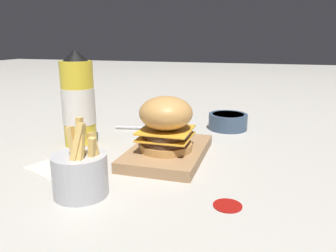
{
  "coord_description": "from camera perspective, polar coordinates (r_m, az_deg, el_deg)",
  "views": [
    {
      "loc": [
        -0.73,
        -0.21,
        0.26
      ],
      "look_at": [
        -0.06,
        -0.01,
        0.07
      ],
      "focal_mm": 35.0,
      "sensor_mm": 36.0,
      "label": 1
    }
  ],
  "objects": [
    {
      "name": "ground_plane",
      "position": [
        0.8,
        0.76,
        -3.97
      ],
      "size": [
        6.0,
        6.0,
        0.0
      ],
      "primitive_type": "plane",
      "color": "#B7B2A8"
    },
    {
      "name": "serving_board",
      "position": [
        0.75,
        0.0,
        -4.57
      ],
      "size": [
        0.25,
        0.16,
        0.02
      ],
      "color": "#A37A51",
      "rests_on": "ground_plane"
    },
    {
      "name": "burger",
      "position": [
        0.71,
        -0.37,
        0.52
      ],
      "size": [
        0.12,
        0.12,
        0.12
      ],
      "color": "tan",
      "rests_on": "serving_board"
    },
    {
      "name": "ketchup_bottle",
      "position": [
        0.84,
        -15.33,
        4.01
      ],
      "size": [
        0.08,
        0.08,
        0.24
      ],
      "color": "yellow",
      "rests_on": "ground_plane"
    },
    {
      "name": "fries_basket",
      "position": [
        0.58,
        -15.02,
        -7.82
      ],
      "size": [
        0.09,
        0.09,
        0.13
      ],
      "color": "#B7B7BC",
      "rests_on": "ground_plane"
    },
    {
      "name": "side_bowl",
      "position": [
        0.99,
        10.39,
        0.87
      ],
      "size": [
        0.11,
        0.11,
        0.05
      ],
      "color": "#384C66",
      "rests_on": "ground_plane"
    },
    {
      "name": "spoon",
      "position": [
        0.97,
        -3.02,
        -0.34
      ],
      "size": [
        0.05,
        0.15,
        0.01
      ],
      "rotation": [
        0.0,
        0.0,
        4.9
      ],
      "color": "silver",
      "rests_on": "ground_plane"
    },
    {
      "name": "ketchup_puddle",
      "position": [
        0.55,
        10.34,
        -13.4
      ],
      "size": [
        0.05,
        0.05,
        0.0
      ],
      "color": "#9E140F",
      "rests_on": "ground_plane"
    },
    {
      "name": "parchment_square",
      "position": [
        0.73,
        -17.52,
        -6.59
      ],
      "size": [
        0.16,
        0.16,
        0.0
      ],
      "color": "beige",
      "rests_on": "ground_plane"
    }
  ]
}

